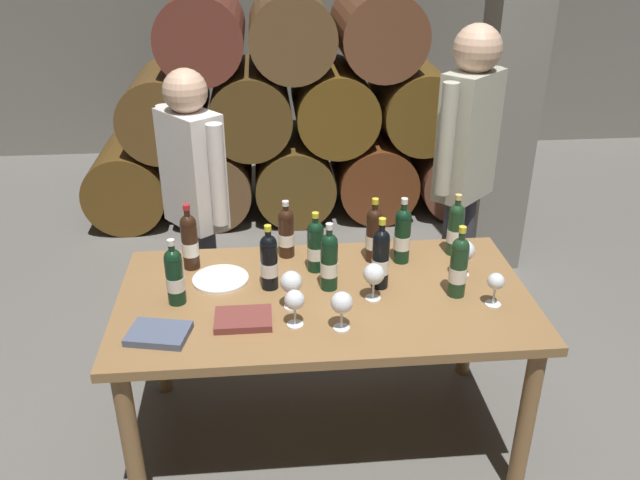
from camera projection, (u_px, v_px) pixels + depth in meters
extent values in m
plane|color=#66635E|center=(324.00, 433.00, 3.06)|extent=(14.00, 14.00, 0.00)
cube|color=slate|center=(282.00, 1.00, 6.15)|extent=(10.00, 0.24, 2.80)
cylinder|color=#583B16|center=(132.00, 178.00, 5.13)|extent=(0.60, 0.90, 0.60)
cylinder|color=brown|center=(214.00, 175.00, 5.18)|extent=(0.60, 0.90, 0.60)
cylinder|color=#533C19|center=(293.00, 172.00, 5.23)|extent=(0.60, 0.90, 0.60)
cylinder|color=#5D2F16|center=(371.00, 170.00, 5.28)|extent=(0.60, 0.90, 0.60)
cylinder|color=brown|center=(448.00, 167.00, 5.33)|extent=(0.60, 0.90, 0.60)
cylinder|color=brown|center=(166.00, 108.00, 4.91)|extent=(0.60, 0.90, 0.60)
cylinder|color=#4F3818|center=(250.00, 106.00, 4.96)|extent=(0.60, 0.90, 0.60)
cylinder|color=brown|center=(333.00, 104.00, 5.01)|extent=(0.60, 0.90, 0.60)
cylinder|color=brown|center=(414.00, 102.00, 5.06)|extent=(0.60, 0.90, 0.60)
cylinder|color=brown|center=(202.00, 32.00, 4.68)|extent=(0.60, 0.90, 0.60)
cylinder|color=brown|center=(290.00, 31.00, 4.73)|extent=(0.60, 0.90, 0.60)
cylinder|color=brown|center=(377.00, 30.00, 4.78)|extent=(0.60, 0.90, 0.60)
cube|color=slate|center=(512.00, 71.00, 3.99)|extent=(0.32, 0.32, 2.60)
cube|color=olive|center=(324.00, 298.00, 2.72)|extent=(1.70, 0.90, 0.04)
cylinder|color=olive|center=(132.00, 448.00, 2.49)|extent=(0.07, 0.07, 0.72)
cylinder|color=olive|center=(526.00, 422.00, 2.61)|extent=(0.07, 0.07, 0.72)
cylinder|color=olive|center=(158.00, 330.00, 3.18)|extent=(0.07, 0.07, 0.72)
cylinder|color=olive|center=(469.00, 314.00, 3.30)|extent=(0.07, 0.07, 0.72)
cylinder|color=black|center=(316.00, 250.00, 2.85)|extent=(0.07, 0.07, 0.19)
sphere|color=black|center=(315.00, 229.00, 2.80)|extent=(0.07, 0.07, 0.07)
cylinder|color=black|center=(315.00, 224.00, 2.79)|extent=(0.03, 0.03, 0.06)
cylinder|color=gold|center=(315.00, 215.00, 2.77)|extent=(0.03, 0.03, 0.02)
cylinder|color=silver|center=(316.00, 252.00, 2.86)|extent=(0.07, 0.07, 0.06)
cylinder|color=black|center=(380.00, 263.00, 2.72)|extent=(0.07, 0.07, 0.22)
sphere|color=black|center=(382.00, 238.00, 2.67)|extent=(0.07, 0.07, 0.07)
cylinder|color=black|center=(382.00, 232.00, 2.65)|extent=(0.03, 0.03, 0.07)
cylinder|color=gold|center=(382.00, 221.00, 2.63)|extent=(0.03, 0.03, 0.03)
cylinder|color=silver|center=(380.00, 266.00, 2.72)|extent=(0.07, 0.07, 0.07)
cylinder|color=#19381E|center=(458.00, 271.00, 2.66)|extent=(0.07, 0.07, 0.22)
sphere|color=#19381E|center=(461.00, 246.00, 2.61)|extent=(0.07, 0.07, 0.07)
cylinder|color=#19381E|center=(461.00, 240.00, 2.60)|extent=(0.03, 0.03, 0.07)
cylinder|color=gold|center=(463.00, 230.00, 2.57)|extent=(0.03, 0.03, 0.02)
cylinder|color=silver|center=(458.00, 274.00, 2.67)|extent=(0.07, 0.07, 0.07)
cylinder|color=#19381E|center=(455.00, 233.00, 2.99)|extent=(0.07, 0.07, 0.20)
sphere|color=#19381E|center=(457.00, 212.00, 2.94)|extent=(0.07, 0.07, 0.07)
cylinder|color=#19381E|center=(458.00, 206.00, 2.93)|extent=(0.03, 0.03, 0.06)
cylinder|color=tan|center=(459.00, 197.00, 2.91)|extent=(0.03, 0.03, 0.02)
cylinder|color=silver|center=(455.00, 235.00, 2.99)|extent=(0.07, 0.07, 0.06)
cylinder|color=black|center=(402.00, 240.00, 2.92)|extent=(0.07, 0.07, 0.22)
sphere|color=black|center=(404.00, 217.00, 2.87)|extent=(0.07, 0.07, 0.07)
cylinder|color=black|center=(404.00, 211.00, 2.85)|extent=(0.03, 0.03, 0.07)
cylinder|color=silver|center=(405.00, 201.00, 2.83)|extent=(0.03, 0.03, 0.02)
cylinder|color=silver|center=(402.00, 242.00, 2.92)|extent=(0.07, 0.07, 0.06)
cylinder|color=black|center=(190.00, 246.00, 2.87)|extent=(0.07, 0.07, 0.21)
sphere|color=black|center=(188.00, 223.00, 2.81)|extent=(0.07, 0.07, 0.07)
cylinder|color=black|center=(187.00, 217.00, 2.80)|extent=(0.03, 0.03, 0.07)
cylinder|color=#B21E23|center=(186.00, 207.00, 2.78)|extent=(0.03, 0.03, 0.02)
cylinder|color=silver|center=(190.00, 248.00, 2.87)|extent=(0.07, 0.07, 0.06)
cylinder|color=black|center=(286.00, 237.00, 2.97)|extent=(0.07, 0.07, 0.19)
sphere|color=black|center=(286.00, 217.00, 2.93)|extent=(0.07, 0.07, 0.07)
cylinder|color=black|center=(286.00, 212.00, 2.91)|extent=(0.03, 0.03, 0.06)
cylinder|color=silver|center=(285.00, 203.00, 2.90)|extent=(0.03, 0.03, 0.02)
cylinder|color=silver|center=(286.00, 239.00, 2.98)|extent=(0.07, 0.07, 0.06)
cylinder|color=black|center=(269.00, 266.00, 2.72)|extent=(0.07, 0.07, 0.20)
sphere|color=black|center=(268.00, 243.00, 2.67)|extent=(0.07, 0.07, 0.07)
cylinder|color=black|center=(268.00, 238.00, 2.66)|extent=(0.03, 0.03, 0.06)
cylinder|color=gold|center=(268.00, 228.00, 2.64)|extent=(0.03, 0.03, 0.02)
cylinder|color=silver|center=(269.00, 268.00, 2.72)|extent=(0.07, 0.07, 0.06)
cylinder|color=black|center=(175.00, 281.00, 2.61)|extent=(0.07, 0.07, 0.20)
sphere|color=black|center=(173.00, 258.00, 2.56)|extent=(0.07, 0.07, 0.07)
cylinder|color=black|center=(172.00, 252.00, 2.55)|extent=(0.03, 0.03, 0.06)
cylinder|color=silver|center=(171.00, 242.00, 2.53)|extent=(0.03, 0.03, 0.02)
cylinder|color=silver|center=(176.00, 283.00, 2.62)|extent=(0.07, 0.07, 0.06)
cylinder|color=black|center=(374.00, 239.00, 2.93)|extent=(0.07, 0.07, 0.21)
sphere|color=black|center=(375.00, 216.00, 2.88)|extent=(0.07, 0.07, 0.07)
cylinder|color=black|center=(375.00, 211.00, 2.87)|extent=(0.03, 0.03, 0.07)
cylinder|color=gold|center=(375.00, 201.00, 2.85)|extent=(0.03, 0.03, 0.02)
cylinder|color=silver|center=(374.00, 241.00, 2.93)|extent=(0.07, 0.07, 0.06)
cylinder|color=black|center=(329.00, 266.00, 2.71)|extent=(0.07, 0.07, 0.21)
sphere|color=black|center=(329.00, 242.00, 2.66)|extent=(0.07, 0.07, 0.07)
cylinder|color=black|center=(329.00, 236.00, 2.65)|extent=(0.03, 0.03, 0.07)
cylinder|color=silver|center=(329.00, 226.00, 2.63)|extent=(0.03, 0.03, 0.02)
cylinder|color=silver|center=(329.00, 268.00, 2.72)|extent=(0.07, 0.07, 0.06)
cylinder|color=white|center=(292.00, 307.00, 2.62)|extent=(0.06, 0.06, 0.00)
cylinder|color=white|center=(292.00, 298.00, 2.60)|extent=(0.01, 0.01, 0.07)
sphere|color=white|center=(291.00, 282.00, 2.57)|extent=(0.09, 0.09, 0.09)
cylinder|color=white|center=(493.00, 304.00, 2.64)|extent=(0.06, 0.06, 0.00)
cylinder|color=white|center=(494.00, 296.00, 2.62)|extent=(0.01, 0.01, 0.07)
sphere|color=white|center=(496.00, 281.00, 2.59)|extent=(0.07, 0.07, 0.07)
cylinder|color=white|center=(373.00, 298.00, 2.68)|extent=(0.06, 0.06, 0.00)
cylinder|color=white|center=(373.00, 290.00, 2.66)|extent=(0.01, 0.01, 0.07)
sphere|color=white|center=(374.00, 274.00, 2.63)|extent=(0.09, 0.09, 0.09)
cylinder|color=white|center=(295.00, 324.00, 2.51)|extent=(0.06, 0.06, 0.00)
cylinder|color=white|center=(295.00, 316.00, 2.49)|extent=(0.01, 0.01, 0.07)
sphere|color=white|center=(295.00, 300.00, 2.46)|extent=(0.08, 0.08, 0.08)
cylinder|color=white|center=(341.00, 328.00, 2.49)|extent=(0.06, 0.06, 0.00)
cylinder|color=white|center=(342.00, 319.00, 2.47)|extent=(0.01, 0.01, 0.07)
sphere|color=white|center=(342.00, 303.00, 2.44)|extent=(0.08, 0.08, 0.08)
cylinder|color=white|center=(462.00, 274.00, 2.85)|extent=(0.06, 0.06, 0.00)
cylinder|color=white|center=(462.00, 266.00, 2.84)|extent=(0.01, 0.01, 0.07)
sphere|color=white|center=(464.00, 251.00, 2.80)|extent=(0.09, 0.09, 0.09)
cube|color=brown|center=(243.00, 319.00, 2.52)|extent=(0.22, 0.16, 0.03)
cube|color=#4C5670|center=(159.00, 334.00, 2.44)|extent=(0.25, 0.20, 0.03)
cylinder|color=white|center=(221.00, 279.00, 2.81)|extent=(0.24, 0.24, 0.01)
cylinder|color=#383842|center=(459.00, 264.00, 3.63)|extent=(0.11, 0.11, 0.85)
cylinder|color=#383842|center=(449.00, 271.00, 3.55)|extent=(0.11, 0.11, 0.85)
cube|color=#B2B29E|center=(468.00, 136.00, 3.25)|extent=(0.36, 0.35, 0.64)
cylinder|color=#B2B29E|center=(490.00, 121.00, 3.38)|extent=(0.08, 0.08, 0.54)
cylinder|color=#B2B29E|center=(446.00, 140.00, 3.10)|extent=(0.08, 0.08, 0.54)
sphere|color=tan|center=(478.00, 49.00, 3.06)|extent=(0.23, 0.23, 0.23)
cylinder|color=#383842|center=(198.00, 285.00, 3.51)|extent=(0.11, 0.11, 0.77)
cylinder|color=#383842|center=(210.00, 292.00, 3.44)|extent=(0.11, 0.11, 0.77)
cube|color=silver|center=(192.00, 169.00, 3.17)|extent=(0.34, 0.36, 0.58)
cylinder|color=silver|center=(168.00, 153.00, 3.29)|extent=(0.08, 0.08, 0.49)
cylinder|color=silver|center=(218.00, 175.00, 3.02)|extent=(0.08, 0.08, 0.49)
sphere|color=tan|center=(185.00, 91.00, 3.00)|extent=(0.21, 0.21, 0.21)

